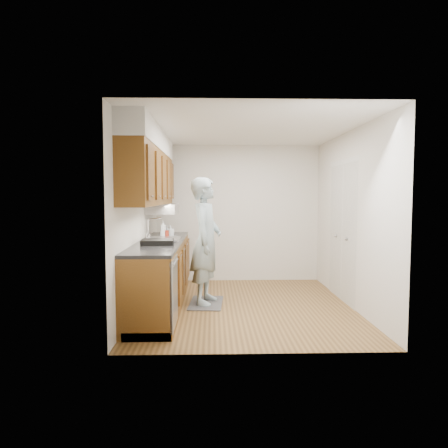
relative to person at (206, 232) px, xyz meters
name	(u,v)px	position (x,y,z in m)	size (l,w,h in m)	color
floor	(245,306)	(0.56, -0.13, -1.05)	(3.50, 3.50, 0.00)	olive
ceiling	(246,129)	(0.56, -0.13, 1.45)	(3.50, 3.50, 0.00)	white
wall_left	(139,219)	(-0.94, -0.13, 0.20)	(0.02, 3.50, 2.50)	silver
wall_right	(350,219)	(2.06, -0.13, 0.20)	(0.02, 3.50, 2.50)	silver
wall_back	(238,213)	(0.56, 1.62, 0.20)	(3.00, 0.02, 2.50)	silver
counter	(161,272)	(-0.64, -0.14, -0.56)	(0.64, 2.80, 1.30)	brown
upper_cabinets	(151,169)	(-0.77, -0.09, 0.90)	(0.47, 2.80, 1.21)	brown
closet_door	(342,232)	(2.05, 0.17, -0.02)	(0.02, 1.22, 2.05)	white
floor_mat	(206,303)	(0.00, 0.00, -1.04)	(0.47, 0.79, 0.01)	#59585B
person	(206,232)	(0.00, 0.00, 0.00)	(0.73, 0.49, 2.07)	#96AEB7
soap_bottle_a	(163,229)	(-0.67, 0.46, 0.02)	(0.10, 0.10, 0.25)	white
soap_bottle_b	(171,231)	(-0.57, 0.56, -0.02)	(0.08, 0.08, 0.17)	white
soap_bottle_c	(167,230)	(-0.65, 0.74, -0.03)	(0.12, 0.12, 0.15)	white
soda_can	(167,234)	(-0.60, 0.36, -0.05)	(0.06, 0.06, 0.11)	#B1311E
steel_can	(171,231)	(-0.57, 0.69, -0.04)	(0.07, 0.07, 0.13)	#A5A5AA
dish_rack	(157,242)	(-0.62, -0.55, -0.08)	(0.41, 0.35, 0.07)	black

